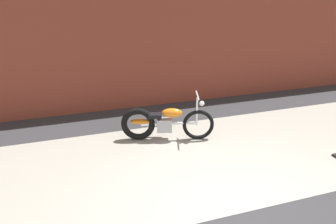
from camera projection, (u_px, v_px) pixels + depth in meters
ground_plane at (239, 214)px, 4.89m from camera, size 80.00×80.00×0.00m
sidewalk_slab at (193, 159)px, 6.43m from camera, size 36.00×3.50×0.01m
brick_building_wall at (144, 0)px, 8.48m from camera, size 36.00×0.50×5.61m
motorcycle_orange at (161, 123)px, 7.10m from camera, size 1.94×0.84×1.03m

